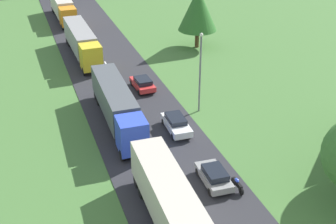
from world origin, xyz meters
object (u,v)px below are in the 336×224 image
object	(u,v)px
truck_lead	(175,212)
truck_fourth	(63,7)
truck_second	(117,104)
motorcycle_courier	(237,184)
car_fourth	(143,83)
car_third	(176,124)
lamppost_second	(200,69)
tree_oak	(198,9)
truck_third	(82,41)
car_second	(214,176)

from	to	relation	value
truck_lead	truck_fourth	bearing A→B (deg)	89.92
truck_second	truck_fourth	xyz separation A→B (m)	(-0.03, 37.35, -0.09)
motorcycle_courier	car_fourth	bearing A→B (deg)	94.87
car_third	lamppost_second	bearing A→B (deg)	41.00
truck_lead	car_fourth	distance (m)	23.97
truck_fourth	tree_oak	bearing A→B (deg)	-51.16
car_third	truck_third	bearing A→B (deg)	102.38
truck_fourth	car_third	distance (m)	40.86
truck_third	car_second	distance (m)	31.77
motorcycle_courier	tree_oak	xyz separation A→B (m)	(9.41, 31.23, 4.84)
car_fourth	car_third	bearing A→B (deg)	-87.84
truck_second	lamppost_second	xyz separation A→B (m)	(8.52, -0.03, 2.51)
car_third	car_fourth	distance (m)	9.99
lamppost_second	car_fourth	bearing A→B (deg)	120.42
truck_fourth	lamppost_second	distance (m)	38.44
truck_second	car_fourth	xyz separation A→B (m)	(4.51, 6.79, -1.35)
truck_lead	truck_second	world-z (taller)	truck_lead
car_fourth	motorcycle_courier	world-z (taller)	car_fourth
truck_third	truck_fourth	world-z (taller)	truck_third
truck_second	car_second	bearing A→B (deg)	-68.15
truck_third	tree_oak	bearing A→B (deg)	-5.16
motorcycle_courier	truck_fourth	bearing A→B (deg)	97.04
truck_fourth	car_fourth	distance (m)	30.92
motorcycle_courier	lamppost_second	xyz separation A→B (m)	(2.29, 13.31, 4.10)
truck_fourth	motorcycle_courier	size ratio (longest dim) A/B	6.40
truck_third	truck_lead	bearing A→B (deg)	-90.09
motorcycle_courier	car_second	bearing A→B (deg)	137.28
car_second	car_fourth	size ratio (longest dim) A/B	1.00
lamppost_second	car_second	bearing A→B (deg)	-107.08
tree_oak	truck_third	bearing A→B (deg)	174.84
truck_lead	truck_fourth	xyz separation A→B (m)	(0.07, 54.04, -0.12)
car_third	car_second	bearing A→B (deg)	-90.38
truck_second	motorcycle_courier	distance (m)	14.81
car_third	tree_oak	world-z (taller)	tree_oak
lamppost_second	tree_oak	size ratio (longest dim) A/B	1.00
car_third	car_fourth	xyz separation A→B (m)	(-0.38, 9.99, -0.03)
truck_second	truck_third	xyz separation A→B (m)	(-0.05, 19.31, 0.03)
car_fourth	tree_oak	size ratio (longest dim) A/B	0.49
truck_second	motorcycle_courier	xyz separation A→B (m)	(6.23, -13.34, -1.60)
truck_fourth	truck_second	bearing A→B (deg)	-89.95
truck_second	truck_lead	bearing A→B (deg)	-90.36
car_third	motorcycle_courier	world-z (taller)	car_third
truck_second	car_third	world-z (taller)	truck_second
truck_third	tree_oak	distance (m)	16.08
truck_lead	truck_third	bearing A→B (deg)	89.91
car_fourth	motorcycle_courier	xyz separation A→B (m)	(1.71, -20.13, -0.24)
car_second	lamppost_second	size ratio (longest dim) A/B	0.49
truck_second	tree_oak	bearing A→B (deg)	48.84
truck_fourth	motorcycle_courier	bearing A→B (deg)	-82.96
truck_third	motorcycle_courier	xyz separation A→B (m)	(6.28, -32.65, -1.62)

